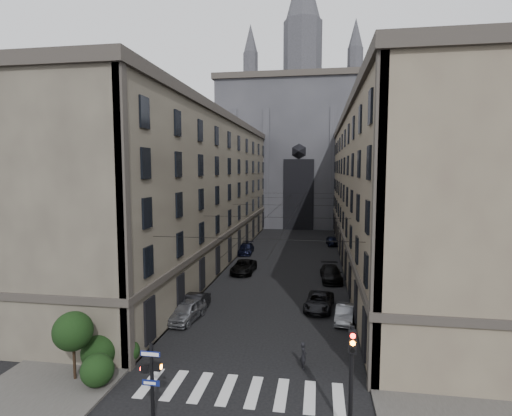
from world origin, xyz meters
The scene contains 19 objects.
sidewalk_left centered at (-10.50, 36.00, 0.07)m, with size 7.00×80.00×0.15m, color #383533.
sidewalk_right centered at (10.50, 36.00, 0.07)m, with size 7.00×80.00×0.15m, color #383533.
zebra_crossing centered at (0.00, 5.00, 0.01)m, with size 11.00×3.20×0.01m, color beige.
building_left centered at (-13.44, 36.00, 9.34)m, with size 13.60×60.60×18.85m.
building_right centered at (13.44, 36.00, 9.34)m, with size 13.60×60.60×18.85m.
gothic_tower centered at (0.00, 74.96, 17.80)m, with size 35.00×23.00×58.00m.
pedestrian_signal_left centered at (-3.51, 1.50, 2.32)m, with size 1.02×0.38×4.00m.
traffic_light_right centered at (5.60, 1.92, 3.29)m, with size 0.34×0.50×5.20m.
shrub_cluster centered at (-8.72, 5.01, 1.80)m, with size 3.90×4.40×3.90m.
tram_wires centered at (0.00, 35.63, 7.25)m, with size 14.00×60.00×0.43m.
car_left_near centered at (-6.20, 14.28, 0.78)m, with size 1.84×4.58×1.56m, color gray.
car_left_midnear centered at (-6.20, 16.08, 0.74)m, with size 1.56×4.48×1.48m, color black.
car_left_midfar centered at (-4.48, 29.41, 0.73)m, with size 2.42×5.25×1.46m, color black.
car_left_far centered at (-6.20, 39.97, 0.73)m, with size 2.03×5.00×1.45m, color black.
car_right_near centered at (6.20, 16.05, 0.64)m, with size 1.36×3.89×1.28m, color gray.
car_right_midnear centered at (4.20, 18.56, 0.68)m, with size 2.25×4.87×1.35m, color black.
car_right_midfar centered at (5.47, 27.78, 0.78)m, with size 2.18×5.35×1.55m, color black.
car_right_far centered at (6.20, 48.26, 0.70)m, with size 1.65×4.11×1.40m, color black.
pedestrian centered at (3.29, 8.00, 0.83)m, with size 0.61×0.40×1.66m, color black.
Camera 1 is at (4.09, -15.26, 12.03)m, focal length 28.00 mm.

